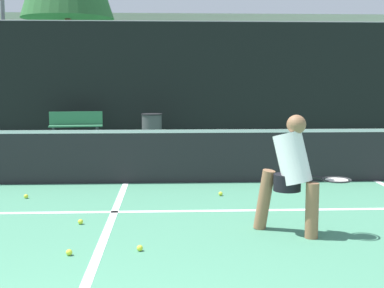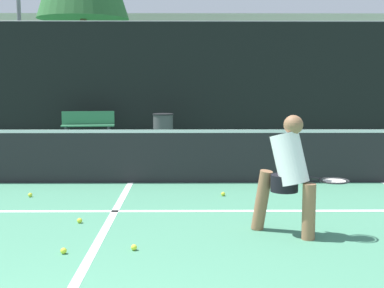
% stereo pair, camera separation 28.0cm
% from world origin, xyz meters
% --- Properties ---
extents(court_service_line, '(8.25, 0.10, 0.01)m').
position_xyz_m(court_service_line, '(0.00, 4.64, 0.00)').
color(court_service_line, white).
rests_on(court_service_line, ground).
extents(court_center_mark, '(0.10, 5.07, 0.01)m').
position_xyz_m(court_center_mark, '(0.00, 4.17, 0.00)').
color(court_center_mark, white).
rests_on(court_center_mark, ground).
extents(net, '(11.09, 0.09, 1.07)m').
position_xyz_m(net, '(0.00, 6.71, 0.51)').
color(net, slate).
rests_on(net, ground).
extents(fence_back, '(24.00, 0.06, 3.63)m').
position_xyz_m(fence_back, '(0.00, 14.30, 1.81)').
color(fence_back, black).
rests_on(fence_back, ground).
extents(player_practicing, '(1.19, 0.69, 1.43)m').
position_xyz_m(player_practicing, '(2.19, 3.49, 0.76)').
color(player_practicing, '#8C6042').
rests_on(player_practicing, ground).
extents(tennis_ball_scattered_2, '(0.07, 0.07, 0.07)m').
position_xyz_m(tennis_ball_scattered_2, '(-1.45, 5.56, 0.03)').
color(tennis_ball_scattered_2, '#D1E033').
rests_on(tennis_ball_scattered_2, ground).
extents(tennis_ball_scattered_3, '(0.07, 0.07, 0.07)m').
position_xyz_m(tennis_ball_scattered_3, '(-0.37, 4.03, 0.03)').
color(tennis_ball_scattered_3, '#D1E033').
rests_on(tennis_ball_scattered_3, ground).
extents(tennis_ball_scattered_4, '(0.07, 0.07, 0.07)m').
position_xyz_m(tennis_ball_scattered_4, '(1.58, 5.61, 0.03)').
color(tennis_ball_scattered_4, '#D1E033').
rests_on(tennis_ball_scattered_4, ground).
extents(tennis_ball_scattered_7, '(0.07, 0.07, 0.07)m').
position_xyz_m(tennis_ball_scattered_7, '(-0.29, 2.82, 0.03)').
color(tennis_ball_scattered_7, '#D1E033').
rests_on(tennis_ball_scattered_7, ground).
extents(tennis_ball_scattered_9, '(0.07, 0.07, 0.07)m').
position_xyz_m(tennis_ball_scattered_9, '(0.44, 2.93, 0.03)').
color(tennis_ball_scattered_9, '#D1E033').
rests_on(tennis_ball_scattered_9, ground).
extents(courtside_bench, '(1.60, 0.55, 0.86)m').
position_xyz_m(courtside_bench, '(-1.99, 13.43, 0.47)').
color(courtside_bench, '#33724C').
rests_on(courtside_bench, ground).
extents(trash_bin, '(0.62, 0.62, 0.80)m').
position_xyz_m(trash_bin, '(0.28, 13.32, 0.40)').
color(trash_bin, '#3F3F42').
rests_on(trash_bin, ground).
extents(parked_car, '(1.65, 4.15, 1.55)m').
position_xyz_m(parked_car, '(-1.21, 16.74, 0.65)').
color(parked_car, '#B7B7BC').
rests_on(parked_car, ground).
extents(building_far, '(36.00, 2.40, 5.35)m').
position_xyz_m(building_far, '(0.00, 28.02, 2.68)').
color(building_far, beige).
rests_on(building_far, ground).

